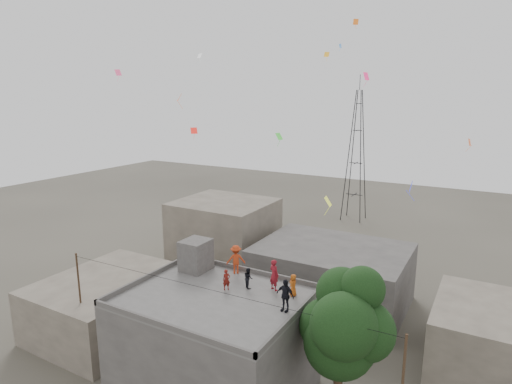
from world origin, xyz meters
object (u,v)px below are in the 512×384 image
transmission_tower (356,156)px  person_dark_adult (285,295)px  stair_head_box (196,255)px  tree (344,326)px  person_red_adult (274,275)px

transmission_tower → person_dark_adult: size_ratio=11.41×
stair_head_box → tree: 10.80m
stair_head_box → transmission_tower: bearing=91.2°
transmission_tower → tree: bearing=-73.9°
transmission_tower → stair_head_box: bearing=-88.8°
transmission_tower → person_dark_adult: transmission_tower is taller
person_dark_adult → stair_head_box: bearing=170.5°
stair_head_box → transmission_tower: transmission_tower is taller
stair_head_box → transmission_tower: (-0.80, 37.40, 1.97)m
person_red_adult → stair_head_box: bearing=19.8°
tree → transmission_tower: 41.12m
transmission_tower → person_red_adult: size_ratio=10.81×
stair_head_box → transmission_tower: size_ratio=0.10×
person_dark_adult → transmission_tower: bearing=108.0°
stair_head_box → transmission_tower: 37.46m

